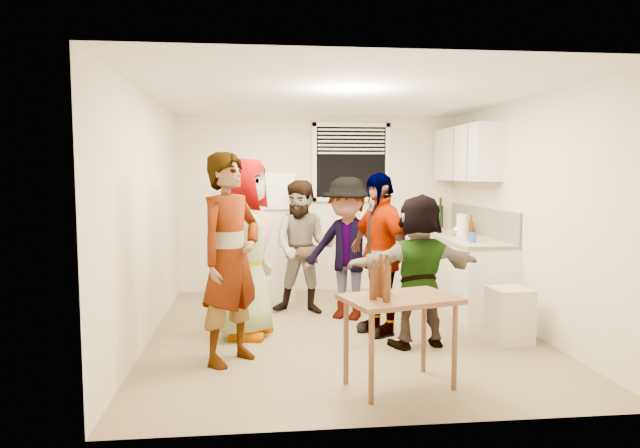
{
  "coord_description": "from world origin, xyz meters",
  "views": [
    {
      "loc": [
        -0.89,
        -5.89,
        1.72
      ],
      "look_at": [
        -0.22,
        0.23,
        1.15
      ],
      "focal_mm": 32.0,
      "sensor_mm": 36.0,
      "label": 1
    }
  ],
  "objects": [
    {
      "name": "serving_table",
      "position": [
        0.22,
        -1.56,
        0.0
      ],
      "size": [
        0.99,
        0.79,
        0.73
      ],
      "primitive_type": null,
      "rotation": [
        0.0,
        0.0,
        0.28
      ],
      "color": "brown",
      "rests_on": "ground"
    },
    {
      "name": "guest_orange",
      "position": [
        0.67,
        -0.52,
        0.0
      ],
      "size": [
        1.61,
        1.7,
        0.44
      ],
      "primitive_type": "imported",
      "rotation": [
        0.0,
        0.0,
        3.3
      ],
      "color": "#BE593C",
      "rests_on": "ground"
    },
    {
      "name": "upper_cabinets",
      "position": [
        1.83,
        1.35,
        1.95
      ],
      "size": [
        0.34,
        1.6,
        0.7
      ],
      "primitive_type": "cube",
      "color": "white",
      "rests_on": "room"
    },
    {
      "name": "room",
      "position": [
        0.0,
        0.0,
        0.0
      ],
      "size": [
        4.0,
        4.5,
        2.5
      ],
      "primitive_type": null,
      "color": "silver",
      "rests_on": "ground"
    },
    {
      "name": "blue_cup",
      "position": [
        1.57,
        0.4,
        0.9
      ],
      "size": [
        0.08,
        0.08,
        0.11
      ],
      "primitive_type": "cylinder",
      "color": "blue",
      "rests_on": "countertop"
    },
    {
      "name": "red_cup",
      "position": [
        0.09,
        -1.42,
        0.73
      ],
      "size": [
        0.1,
        0.1,
        0.13
      ],
      "primitive_type": "cylinder",
      "color": "#BF2447",
      "rests_on": "serving_table"
    },
    {
      "name": "beer_bottle_counter",
      "position": [
        1.6,
        0.53,
        0.9
      ],
      "size": [
        0.06,
        0.06,
        0.23
      ],
      "primitive_type": "cylinder",
      "color": "#47230C",
      "rests_on": "countertop"
    },
    {
      "name": "backsplash",
      "position": [
        1.99,
        1.15,
        1.08
      ],
      "size": [
        0.03,
        2.2,
        0.36
      ],
      "primitive_type": "cube",
      "color": "#A9A69A",
      "rests_on": "countertop"
    },
    {
      "name": "refrigerator",
      "position": [
        -0.75,
        1.88,
        0.85
      ],
      "size": [
        0.7,
        0.7,
        1.7
      ],
      "primitive_type": "cube",
      "color": "white",
      "rests_on": "ground"
    },
    {
      "name": "wine_bottle",
      "position": [
        1.75,
        2.12,
        0.9
      ],
      "size": [
        0.08,
        0.08,
        0.33
      ],
      "primitive_type": "cylinder",
      "color": "black",
      "rests_on": "countertop"
    },
    {
      "name": "countertop",
      "position": [
        1.7,
        1.15,
        0.88
      ],
      "size": [
        0.64,
        2.22,
        0.04
      ],
      "primitive_type": "cube",
      "color": "beige",
      "rests_on": "counter_lower"
    },
    {
      "name": "trash_bin",
      "position": [
        1.63,
        -0.5,
        0.25
      ],
      "size": [
        0.4,
        0.4,
        0.55
      ],
      "primitive_type": "cube",
      "rotation": [
        0.0,
        0.0,
        0.09
      ],
      "color": "beige",
      "rests_on": "ground"
    },
    {
      "name": "window",
      "position": [
        0.45,
        2.21,
        1.85
      ],
      "size": [
        1.12,
        0.1,
        1.06
      ],
      "primitive_type": null,
      "color": "white",
      "rests_on": "room"
    },
    {
      "name": "picture_frame",
      "position": [
        1.92,
        1.41,
        0.97
      ],
      "size": [
        0.02,
        0.17,
        0.14
      ],
      "primitive_type": "cube",
      "color": "gold",
      "rests_on": "countertop"
    },
    {
      "name": "paper_towel",
      "position": [
        1.68,
        1.05,
        0.9
      ],
      "size": [
        0.13,
        0.13,
        0.28
      ],
      "primitive_type": "cylinder",
      "color": "white",
      "rests_on": "countertop"
    },
    {
      "name": "counter_lower",
      "position": [
        1.7,
        1.15,
        0.43
      ],
      "size": [
        0.6,
        2.2,
        0.86
      ],
      "primitive_type": "cube",
      "color": "white",
      "rests_on": "ground"
    },
    {
      "name": "guest_back_left",
      "position": [
        -0.34,
        0.92,
        0.0
      ],
      "size": [
        1.16,
        1.76,
        0.61
      ],
      "primitive_type": "imported",
      "rotation": [
        0.0,
        0.0,
        -0.25
      ],
      "color": "brown",
      "rests_on": "ground"
    },
    {
      "name": "guest_stripe",
      "position": [
        -1.14,
        -0.8,
        0.0
      ],
      "size": [
        1.88,
        1.76,
        0.45
      ],
      "primitive_type": "imported",
      "rotation": [
        0.0,
        0.0,
        0.86
      ],
      "color": "#141933",
      "rests_on": "ground"
    },
    {
      "name": "kettle",
      "position": [
        1.65,
        1.11,
        0.9
      ],
      "size": [
        0.27,
        0.25,
        0.18
      ],
      "primitive_type": null,
      "rotation": [
        0.0,
        0.0,
        0.43
      ],
      "color": "silver",
      "rests_on": "countertop"
    },
    {
      "name": "guest_black",
      "position": [
        0.38,
        -0.04,
        0.0
      ],
      "size": [
        1.96,
        1.57,
        0.42
      ],
      "primitive_type": "imported",
      "rotation": [
        0.0,
        0.0,
        -1.18
      ],
      "color": "black",
      "rests_on": "ground"
    },
    {
      "name": "guest_grey",
      "position": [
        -1.02,
        0.0,
        0.0
      ],
      "size": [
        2.04,
        1.42,
        0.59
      ],
      "primitive_type": "imported",
      "rotation": [
        0.0,
        0.0,
        1.26
      ],
      "color": "gray",
      "rests_on": "ground"
    },
    {
      "name": "guest_back_right",
      "position": [
        0.14,
        0.61,
        0.0
      ],
      "size": [
        1.76,
        1.97,
        0.61
      ],
      "primitive_type": "imported",
      "rotation": [
        0.0,
        0.0,
        -0.53
      ],
      "color": "#434448",
      "rests_on": "ground"
    },
    {
      "name": "beer_bottle_table",
      "position": [
        0.07,
        -1.54,
        0.73
      ],
      "size": [
        0.07,
        0.07,
        0.25
      ],
      "primitive_type": "cylinder",
      "color": "#47230C",
      "rests_on": "serving_table"
    }
  ]
}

